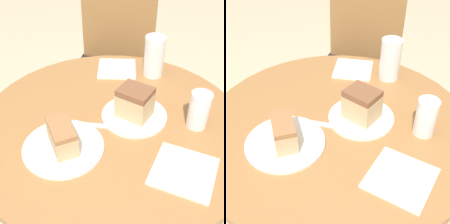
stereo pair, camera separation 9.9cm
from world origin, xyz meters
TOP-DOWN VIEW (x-y plane):
  - table at (0.00, 0.00)m, footprint 0.89×0.89m
  - chair at (-0.09, 0.83)m, footprint 0.50×0.51m
  - plate_near at (0.07, 0.03)m, footprint 0.22×0.22m
  - plate_far at (-0.13, -0.14)m, footprint 0.24×0.24m
  - cake_slice_near at (0.07, 0.03)m, footprint 0.13×0.12m
  - cake_slice_far at (-0.13, -0.14)m, footprint 0.11×0.14m
  - glass_lemonade at (0.27, 0.02)m, footprint 0.06×0.06m
  - glass_water at (0.13, 0.31)m, footprint 0.08×0.08m
  - napkin_stack at (0.22, -0.19)m, footprint 0.21×0.21m
  - fork at (-0.05, -0.03)m, footprint 0.17×0.02m
  - napkin_side at (-0.02, 0.32)m, footprint 0.16×0.16m

SIDE VIEW (x-z plane):
  - chair at x=-0.09m, z-range 0.02..0.96m
  - table at x=0.00m, z-range 0.20..0.96m
  - fork at x=-0.05m, z-range 0.76..0.77m
  - napkin_stack at x=0.22m, z-range 0.76..0.77m
  - napkin_side at x=-0.02m, z-range 0.76..0.77m
  - plate_near at x=0.07m, z-range 0.76..0.77m
  - plate_far at x=-0.13m, z-range 0.76..0.77m
  - cake_slice_far at x=-0.13m, z-range 0.77..0.85m
  - glass_lemonade at x=0.27m, z-range 0.75..0.88m
  - cake_slice_near at x=0.07m, z-range 0.77..0.87m
  - glass_water at x=0.13m, z-range 0.75..0.91m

